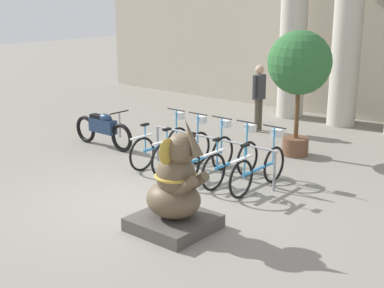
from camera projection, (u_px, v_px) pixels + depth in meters
ground_plane at (146, 204)px, 9.11m from camera, size 60.00×60.00×0.00m
building_facade at (364, 12)px, 14.65m from camera, size 20.00×0.20×6.00m
column_left at (294, 25)px, 15.01m from camera, size 0.96×0.96×5.16m
column_middle at (348, 27)px, 14.02m from camera, size 0.96×0.96×5.16m
bike_rack at (211, 146)px, 10.46m from camera, size 3.00×0.05×0.77m
bicycle_0 at (162, 145)px, 11.15m from camera, size 0.48×1.78×1.11m
bicycle_1 at (183, 150)px, 10.77m from camera, size 0.48×1.78×1.11m
bicycle_2 at (207, 155)px, 10.41m from camera, size 0.48×1.78×1.11m
bicycle_3 at (232, 161)px, 10.05m from camera, size 0.48×1.78×1.11m
bicycle_4 at (259, 167)px, 9.69m from camera, size 0.48×1.78×1.11m
elephant_statue at (175, 193)px, 7.94m from camera, size 1.12×1.12×1.78m
motorcycle at (103, 128)px, 12.43m from camera, size 1.92×0.55×0.92m
person_pedestrian at (259, 92)px, 13.74m from camera, size 0.23×0.47×1.73m
potted_tree at (299, 67)px, 11.39m from camera, size 1.37×1.37×2.74m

